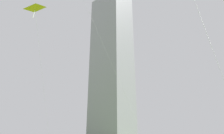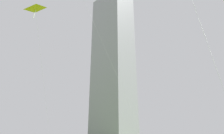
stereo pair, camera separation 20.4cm
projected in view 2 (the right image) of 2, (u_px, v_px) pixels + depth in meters
kite_flying_2 at (35, 9)px, 29.49m from camera, size 8.37×8.53×20.92m
distant_highrise_0 at (113, 62)px, 133.02m from camera, size 23.48×28.83×102.99m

